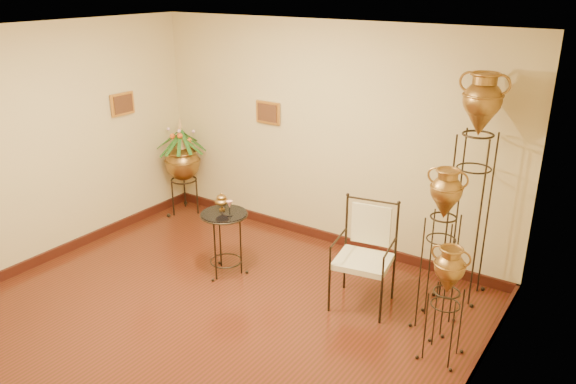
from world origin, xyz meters
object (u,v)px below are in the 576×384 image
Objects in this scene: planter_urn at (182,159)px; side_table at (225,242)px; amphora_tall at (472,187)px; amphora_mid at (440,249)px; armchair at (363,257)px.

planter_urn is 2.04m from side_table.
amphora_tall is at bearing 0.00° from planter_urn.
side_table is (1.68, -1.08, -0.42)m from planter_urn.
amphora_mid is 0.81m from armchair.
amphora_mid is (-0.03, -0.73, -0.41)m from amphora_tall.
planter_urn is (-4.09, 0.00, -0.43)m from amphora_tall.
planter_urn reaches higher than armchair.
planter_urn is 3.41m from armchair.
amphora_tall reaches higher than planter_urn.
armchair is 1.16× the size of side_table.
amphora_tall reaches higher than armchair.
amphora_tall is 1.32m from armchair.
amphora_mid is at bearing 8.40° from side_table.
side_table is at bearing -171.60° from amphora_mid.
amphora_tall is 4.11m from planter_urn.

